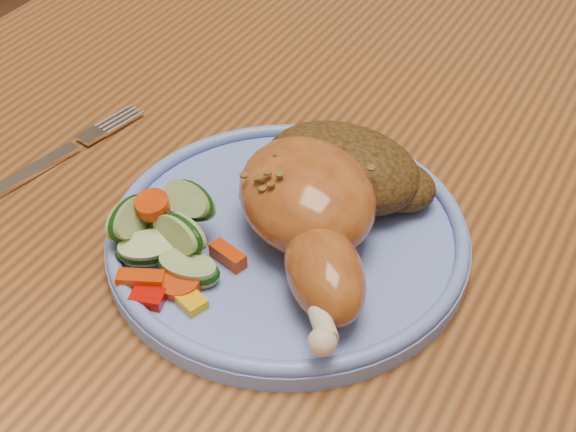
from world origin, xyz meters
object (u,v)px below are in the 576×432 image
(dining_table, at_px, (403,239))
(chair_far, at_px, (553,75))
(plate, at_px, (288,239))
(fork, at_px, (46,162))

(dining_table, relative_size, chair_far, 1.54)
(chair_far, relative_size, plate, 3.70)
(dining_table, xyz_separation_m, chair_far, (0.00, 0.63, -0.17))
(plate, relative_size, fork, 1.60)
(plate, xyz_separation_m, fork, (-0.21, -0.01, -0.00))
(chair_far, xyz_separation_m, fork, (-0.24, -0.77, 0.26))
(dining_table, height_order, plate, plate)
(dining_table, bearing_deg, fork, -149.86)
(chair_far, distance_m, plate, 0.80)
(chair_far, height_order, plate, chair_far)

